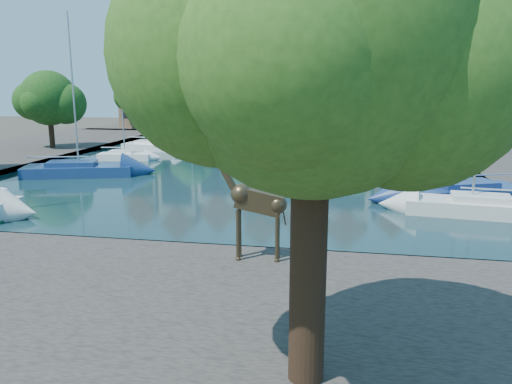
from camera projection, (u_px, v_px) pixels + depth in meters
ground at (148, 251)px, 21.41m from camera, size 160.00×160.00×0.00m
water_basin at (252, 164)px, 44.47m from camera, size 38.00×50.00×0.08m
near_quay at (55, 320)px, 14.62m from camera, size 50.00×14.00×0.50m
far_quay at (292, 129)px, 75.18m from camera, size 60.00×16.00×0.50m
left_quay at (2, 154)px, 48.81m from camera, size 14.00×52.00×0.50m
plane_tree at (319, 50)px, 9.78m from camera, size 8.32×6.40×10.62m
townhouse_west_end at (146, 81)px, 77.69m from camera, size 5.44×9.18×14.93m
townhouse_west_mid at (182, 76)px, 76.45m from camera, size 5.94×9.18×16.79m
townhouse_west_inner at (224, 81)px, 75.50m from camera, size 6.43×9.18×15.15m
townhouse_center at (266, 74)px, 74.14m from camera, size 5.44×9.18×16.93m
townhouse_east_inner at (306, 79)px, 73.22m from camera, size 5.94×9.18×15.79m
townhouse_east_mid at (351, 76)px, 72.01m from camera, size 6.43×9.18×16.65m
townhouse_east_end at (397, 83)px, 71.08m from camera, size 5.44×9.18×14.43m
far_tree_far_west at (139, 96)px, 72.68m from camera, size 7.28×5.60×7.68m
far_tree_west at (191, 98)px, 71.30m from camera, size 6.76×5.20×7.36m
far_tree_mid_west at (246, 96)px, 69.85m from camera, size 7.80×6.00×8.00m
far_tree_mid_east at (303, 98)px, 68.48m from camera, size 7.02×5.40×7.52m
far_tree_east at (363, 97)px, 67.05m from camera, size 7.54×5.80×7.84m
far_tree_far_east at (424, 99)px, 65.69m from camera, size 6.76×5.20×7.36m
side_tree_left_far at (50, 100)px, 51.01m from camera, size 7.28×5.60×7.88m
giraffe_statue at (252, 201)px, 18.51m from camera, size 3.24×0.65×4.63m
sailboat_left_b at (79, 168)px, 38.36m from camera, size 8.58×5.12×12.08m
sailboat_left_c at (125, 154)px, 46.21m from camera, size 4.94×2.33×10.45m
sailboat_left_d at (152, 145)px, 52.70m from camera, size 6.40×2.82×9.20m
sailboat_left_e at (191, 133)px, 65.68m from camera, size 5.55×2.91×9.71m
sailboat_right_a at (472, 204)px, 26.90m from camera, size 7.06×3.16×11.28m
sailboat_right_b at (457, 190)px, 30.50m from camera, size 8.63×5.68×12.39m
sailboat_right_c at (421, 155)px, 45.70m from camera, size 5.59×2.64×9.49m
sailboat_right_d at (382, 144)px, 54.22m from camera, size 5.87×2.93×8.46m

